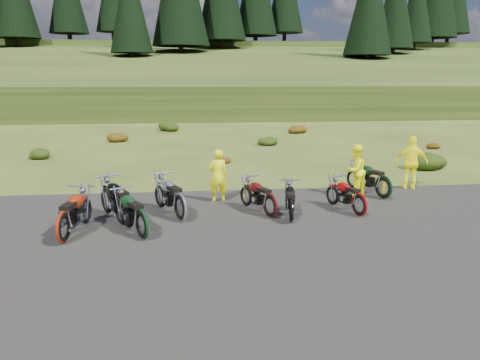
{
  "coord_description": "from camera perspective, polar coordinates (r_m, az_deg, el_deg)",
  "views": [
    {
      "loc": [
        -1.71,
        -11.66,
        3.94
      ],
      "look_at": [
        -0.37,
        1.48,
        0.96
      ],
      "focal_mm": 35.0,
      "sensor_mm": 36.0,
      "label": 1
    }
  ],
  "objects": [
    {
      "name": "motorcycle_1",
      "position": [
        12.0,
        -20.58,
        -7.29
      ],
      "size": [
        1.03,
        2.25,
        1.14
      ],
      "primitive_type": null,
      "rotation": [
        0.0,
        0.0,
        1.43
      ],
      "color": "#9B230B",
      "rests_on": "ground"
    },
    {
      "name": "motorcycle_3",
      "position": [
        12.97,
        -7.23,
        -5.06
      ],
      "size": [
        1.61,
        2.32,
        1.16
      ],
      "primitive_type": null,
      "rotation": [
        0.0,
        0.0,
        2.01
      ],
      "color": "silver",
      "rests_on": "ground"
    },
    {
      "name": "conifer_27",
      "position": [
        73.29,
        18.45,
        20.06
      ],
      "size": [
        5.72,
        5.72,
        15.0
      ],
      "color": "black",
      "rests_on": "ground"
    },
    {
      "name": "motorcycle_6",
      "position": [
        13.72,
        14.25,
        -4.37
      ],
      "size": [
        1.21,
        1.96,
        0.97
      ],
      "primitive_type": null,
      "rotation": [
        0.0,
        0.0,
        1.92
      ],
      "color": "#930A0A",
      "rests_on": "ground"
    },
    {
      "name": "hill_plateau",
      "position": [
        121.74,
        -5.11,
        10.84
      ],
      "size": [
        300.0,
        90.0,
        9.17
      ],
      "primitive_type": "cube",
      "color": "#253612",
      "rests_on": "ground"
    },
    {
      "name": "hill_slope",
      "position": [
        61.81,
        -4.29,
        9.05
      ],
      "size": [
        300.0,
        45.97,
        9.37
      ],
      "primitive_type": null,
      "rotation": [
        0.14,
        0.0,
        0.0
      ],
      "color": "#253612",
      "rests_on": "ground"
    },
    {
      "name": "shrub_1",
      "position": [
        24.39,
        -23.42,
        3.11
      ],
      "size": [
        1.03,
        1.03,
        0.61
      ],
      "primitive_type": "ellipsoid",
      "color": "black",
      "rests_on": "ground"
    },
    {
      "name": "shrub_5",
      "position": [
        26.75,
        3.3,
        4.91
      ],
      "size": [
        1.03,
        1.03,
        0.61
      ],
      "primitive_type": "ellipsoid",
      "color": "black",
      "rests_on": "ground"
    },
    {
      "name": "shrub_3",
      "position": [
        33.78,
        -8.55,
        6.69
      ],
      "size": [
        1.56,
        1.56,
        0.92
      ],
      "primitive_type": "ellipsoid",
      "color": "black",
      "rests_on": "ground"
    },
    {
      "name": "conifer_21",
      "position": [
        62.69,
        -13.29,
        20.33
      ],
      "size": [
        5.28,
        5.28,
        14.0
      ],
      "color": "black",
      "rests_on": "ground"
    },
    {
      "name": "shrub_2",
      "position": [
        28.84,
        -14.8,
        5.23
      ],
      "size": [
        1.3,
        1.3,
        0.77
      ],
      "primitive_type": "ellipsoid",
      "color": "#5B2B0B",
      "rests_on": "ground"
    },
    {
      "name": "shrub_7",
      "position": [
        21.55,
        21.97,
        2.52
      ],
      "size": [
        1.56,
        1.56,
        0.92
      ],
      "primitive_type": "ellipsoid",
      "color": "black",
      "rests_on": "ground"
    },
    {
      "name": "person_right_a",
      "position": [
        15.75,
        13.88,
        1.04
      ],
      "size": [
        1.05,
        1.01,
        1.7
      ],
      "primitive_type": "imported",
      "rotation": [
        0.0,
        0.0,
        3.78
      ],
      "color": "#F3F30C",
      "rests_on": "ground"
    },
    {
      "name": "motorcycle_0",
      "position": [
        12.66,
        -13.48,
        -5.77
      ],
      "size": [
        1.8,
        2.39,
        1.21
      ],
      "primitive_type": null,
      "rotation": [
        0.0,
        0.0,
        2.08
      ],
      "color": "black",
      "rests_on": "ground"
    },
    {
      "name": "motorcycle_2",
      "position": [
        11.75,
        -11.78,
        -7.14
      ],
      "size": [
        1.62,
        2.15,
        1.09
      ],
      "primitive_type": null,
      "rotation": [
        0.0,
        0.0,
        2.08
      ],
      "color": "black",
      "rests_on": "ground"
    },
    {
      "name": "motorcycle_5",
      "position": [
        12.82,
        6.23,
        -5.25
      ],
      "size": [
        0.88,
        1.93,
        0.97
      ],
      "primitive_type": null,
      "rotation": [
        0.0,
        0.0,
        1.43
      ],
      "color": "black",
      "rests_on": "ground"
    },
    {
      "name": "motorcycle_4",
      "position": [
        13.2,
        3.67,
        -4.66
      ],
      "size": [
        1.39,
        2.02,
        1.01
      ],
      "primitive_type": null,
      "rotation": [
        0.0,
        0.0,
        2.0
      ],
      "color": "#4B0C0D",
      "rests_on": "ground"
    },
    {
      "name": "motorcycle_7",
      "position": [
        15.81,
        16.99,
        -2.26
      ],
      "size": [
        1.45,
        2.24,
        1.12
      ],
      "primitive_type": null,
      "rotation": [
        0.0,
        0.0,
        1.95
      ],
      "color": "black",
      "rests_on": "ground"
    },
    {
      "name": "shrub_8",
      "position": [
        27.56,
        22.23,
        4.05
      ],
      "size": [
        0.77,
        0.77,
        0.45
      ],
      "primitive_type": "ellipsoid",
      "color": "#5B2B0B",
      "rests_on": "ground"
    },
    {
      "name": "ground",
      "position": [
        12.43,
        2.41,
        -5.76
      ],
      "size": [
        300.0,
        300.0,
        0.0
      ],
      "primitive_type": "plane",
      "color": "#3C4818",
      "rests_on": "ground"
    },
    {
      "name": "person_middle",
      "position": [
        14.61,
        -2.7,
        0.43
      ],
      "size": [
        0.64,
        0.46,
        1.66
      ],
      "primitive_type": "imported",
      "rotation": [
        0.0,
        0.0,
        3.25
      ],
      "color": "#F3F30C",
      "rests_on": "ground"
    },
    {
      "name": "person_right_b",
      "position": [
        17.33,
        20.2,
        1.93
      ],
      "size": [
        1.17,
        0.72,
        1.85
      ],
      "primitive_type": "imported",
      "rotation": [
        0.0,
        0.0,
        2.88
      ],
      "color": "#F3F30C",
      "rests_on": "ground"
    },
    {
      "name": "shrub_6",
      "position": [
        32.45,
        6.91,
        6.35
      ],
      "size": [
        1.3,
        1.3,
        0.77
      ],
      "primitive_type": "ellipsoid",
      "color": "#5B2B0B",
      "rests_on": "ground"
    },
    {
      "name": "gravel_pad",
      "position": [
        10.58,
        3.97,
        -9.18
      ],
      "size": [
        20.0,
        12.0,
        0.04
      ],
      "primitive_type": "cube",
      "color": "black",
      "rests_on": "ground"
    },
    {
      "name": "conifer_28",
      "position": [
        81.25,
        20.78,
        19.61
      ],
      "size": [
        5.28,
        5.28,
        14.0
      ],
      "color": "black",
      "rests_on": "ground"
    },
    {
      "name": "shrub_4",
      "position": [
        21.23,
        -2.2,
        2.66
      ],
      "size": [
        0.77,
        0.77,
        0.45
      ],
      "primitive_type": "ellipsoid",
      "color": "#5B2B0B",
      "rests_on": "ground"
    }
  ]
}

